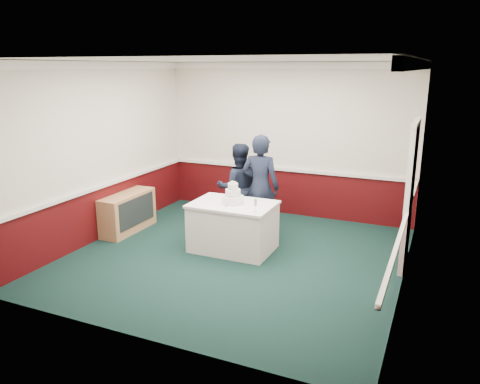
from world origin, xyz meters
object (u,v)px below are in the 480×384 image
at_px(cake_knife, 226,206).
at_px(wedding_cake, 233,197).
at_px(person_man, 238,187).
at_px(sideboard, 128,212).
at_px(champagne_flute, 255,203).
at_px(person_woman, 260,187).
at_px(cake_table, 233,226).

bearing_deg(cake_knife, wedding_cake, 57.40).
bearing_deg(person_man, wedding_cake, 78.99).
xyz_separation_m(sideboard, cake_knife, (2.09, -0.25, 0.44)).
distance_m(wedding_cake, cake_knife, 0.23).
relative_size(wedding_cake, cake_knife, 1.65).
relative_size(champagne_flute, person_woman, 0.11).
distance_m(cake_table, wedding_cake, 0.50).
xyz_separation_m(cake_table, person_man, (-0.31, 0.92, 0.40)).
height_order(wedding_cake, champagne_flute, wedding_cake).
relative_size(sideboard, wedding_cake, 3.30).
bearing_deg(cake_table, wedding_cake, 90.00).
height_order(champagne_flute, person_man, person_man).
distance_m(cake_knife, champagne_flute, 0.55).
bearing_deg(cake_table, cake_knife, -98.53).
xyz_separation_m(sideboard, wedding_cake, (2.12, -0.05, 0.55)).
distance_m(cake_table, champagne_flute, 0.78).
height_order(sideboard, wedding_cake, wedding_cake).
bearing_deg(person_man, champagne_flute, 94.29).
height_order(wedding_cake, person_man, person_man).
relative_size(champagne_flute, person_man, 0.13).
distance_m(cake_table, person_woman, 0.90).
xyz_separation_m(sideboard, champagne_flute, (2.62, -0.33, 0.58)).
bearing_deg(wedding_cake, cake_table, -90.00).
distance_m(wedding_cake, person_man, 0.98).
xyz_separation_m(cake_table, cake_knife, (-0.03, -0.20, 0.39)).
distance_m(sideboard, cake_knife, 2.15).
bearing_deg(cake_table, champagne_flute, -29.25).
height_order(sideboard, person_woman, person_woman).
distance_m(person_man, person_woman, 0.55).
height_order(champagne_flute, person_woman, person_woman).
distance_m(sideboard, champagne_flute, 2.70).
relative_size(person_man, person_woman, 0.88).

